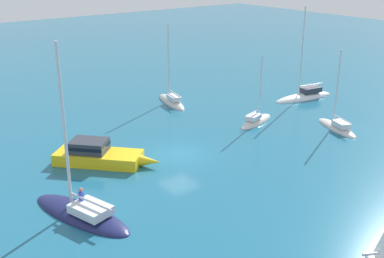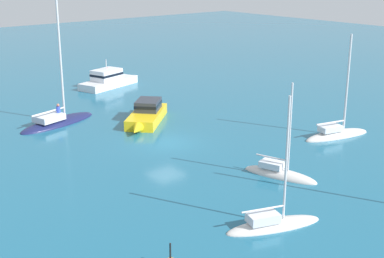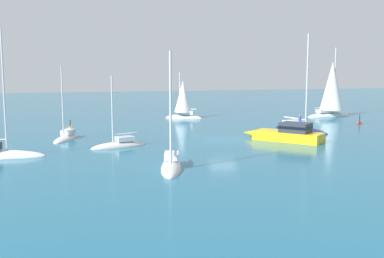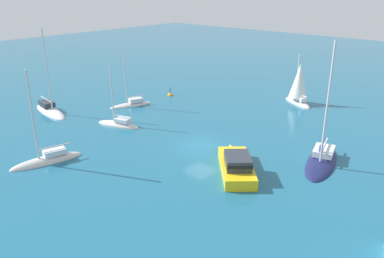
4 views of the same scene
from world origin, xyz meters
name	(u,v)px [view 3 (image 3 of 4)]	position (x,y,z in m)	size (l,w,h in m)	color
ground_plane	(223,140)	(0.00, 0.00, 0.00)	(160.00, 160.00, 0.00)	#1E607F
yacht	(331,91)	(-19.83, -15.41, 3.28)	(6.80, 3.37, 9.52)	silver
sailboat_1	(171,166)	(7.04, 10.84, 0.15)	(2.62, 5.91, 8.19)	silver
sailboat_2	(119,146)	(9.58, 1.58, 0.10)	(4.98, 2.65, 6.36)	silver
sailboat_3	(300,129)	(-9.60, -3.84, 0.17)	(4.13, 7.75, 10.30)	#191E4C
ketch	(183,102)	(-0.35, -17.59, 2.08)	(4.80, 3.40, 6.32)	silver
ketch_1	(66,138)	(13.90, -3.78, 0.13)	(2.96, 5.31, 7.02)	silver
cabin_cruiser	(288,134)	(-5.41, 2.12, 0.66)	(6.24, 6.59, 1.69)	yellow
channel_buoy	(359,124)	(-18.84, -7.28, 0.02)	(0.55, 0.55, 1.38)	red
mooring_buoy	(70,130)	(13.52, -9.90, 0.01)	(0.68, 0.68, 1.41)	orange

